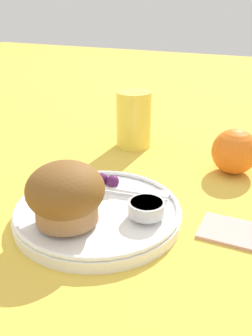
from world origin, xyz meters
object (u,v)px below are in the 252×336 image
at_px(muffin, 66,194).
at_px(butter_knife, 110,187).
at_px(juice_glass, 134,119).
at_px(orange_fruit, 235,151).

distance_m(muffin, butter_knife, 0.10).
relative_size(muffin, juice_glass, 0.88).
bearing_deg(orange_fruit, juice_glass, 167.99).
bearing_deg(juice_glass, muffin, -81.57).
xyz_separation_m(muffin, butter_knife, (0.01, 0.09, -0.03)).
relative_size(muffin, butter_knife, 0.55).
bearing_deg(juice_glass, butter_knife, -75.23).
height_order(butter_knife, juice_glass, juice_glass).
bearing_deg(muffin, juice_glass, 98.43).
height_order(muffin, butter_knife, muffin).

